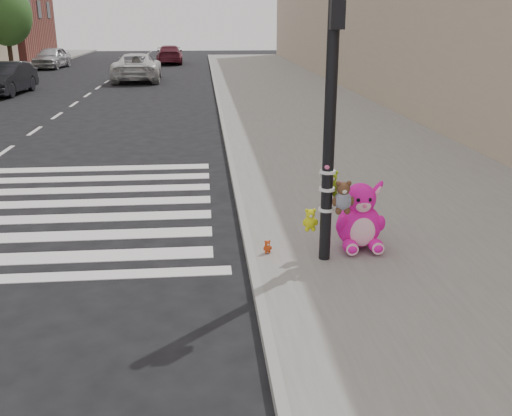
{
  "coord_description": "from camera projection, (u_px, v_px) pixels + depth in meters",
  "views": [
    {
      "loc": [
        0.92,
        -5.69,
        3.46
      ],
      "look_at": [
        1.66,
        2.36,
        0.75
      ],
      "focal_mm": 40.0,
      "sensor_mm": 36.0,
      "label": 1
    }
  ],
  "objects": [
    {
      "name": "car_white_near",
      "position": [
        137.0,
        67.0,
        32.53
      ],
      "size": [
        2.78,
        5.68,
        1.55
      ],
      "primitive_type": "imported",
      "rotation": [
        0.0,
        0.0,
        3.18
      ],
      "color": "silver",
      "rests_on": "ground"
    },
    {
      "name": "tree_far_c",
      "position": [
        5.0,
        14.0,
        35.42
      ],
      "size": [
        3.2,
        3.2,
        5.44
      ],
      "color": "#382619",
      "rests_on": "sidewalk_far"
    },
    {
      "name": "signal_pole",
      "position": [
        331.0,
        147.0,
        7.76
      ],
      "size": [
        0.7,
        0.49,
        4.0
      ],
      "color": "black",
      "rests_on": "sidewalk_near"
    },
    {
      "name": "ground",
      "position": [
        128.0,
        342.0,
        6.39
      ],
      "size": [
        120.0,
        120.0,
        0.0
      ],
      "primitive_type": "plane",
      "color": "black",
      "rests_on": "ground"
    },
    {
      "name": "car_dark_far",
      "position": [
        5.0,
        78.0,
        26.73
      ],
      "size": [
        1.86,
        4.62,
        1.49
      ],
      "primitive_type": "imported",
      "rotation": [
        0.0,
        0.0,
        -0.06
      ],
      "color": "black",
      "rests_on": "ground"
    },
    {
      "name": "car_silver_deep",
      "position": [
        52.0,
        58.0,
        40.72
      ],
      "size": [
        2.15,
        4.54,
        1.5
      ],
      "primitive_type": "imported",
      "rotation": [
        0.0,
        0.0,
        -0.09
      ],
      "color": "silver",
      "rests_on": "ground"
    },
    {
      "name": "pink_bunny",
      "position": [
        360.0,
        220.0,
        8.53
      ],
      "size": [
        0.75,
        0.77,
        1.06
      ],
      "rotation": [
        0.0,
        0.0,
        -0.01
      ],
      "color": "#F614A9",
      "rests_on": "sidewalk_near"
    },
    {
      "name": "bld_far_e",
      "position": [
        1.0,
        4.0,
        47.05
      ],
      "size": [
        6.0,
        10.0,
        9.0
      ],
      "primitive_type": "cube",
      "color": "brown",
      "rests_on": "ground"
    },
    {
      "name": "red_teddy",
      "position": [
        267.0,
        247.0,
        8.42
      ],
      "size": [
        0.15,
        0.12,
        0.2
      ],
      "primitive_type": null,
      "rotation": [
        0.0,
        0.0,
        0.21
      ],
      "color": "#C43D13",
      "rests_on": "sidewalk_near"
    },
    {
      "name": "curb_edge",
      "position": [
        227.0,
        145.0,
        15.94
      ],
      "size": [
        0.12,
        80.0,
        0.15
      ],
      "primitive_type": "cube",
      "color": "gray",
      "rests_on": "ground"
    },
    {
      "name": "car_maroon_near",
      "position": [
        170.0,
        55.0,
        44.67
      ],
      "size": [
        2.15,
        4.94,
        1.41
      ],
      "primitive_type": "imported",
      "rotation": [
        0.0,
        0.0,
        3.18
      ],
      "color": "maroon",
      "rests_on": "ground"
    },
    {
      "name": "sidewalk_near",
      "position": [
        348.0,
        143.0,
        16.24
      ],
      "size": [
        7.0,
        80.0,
        0.14
      ],
      "primitive_type": "cube",
      "color": "slate",
      "rests_on": "ground"
    }
  ]
}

